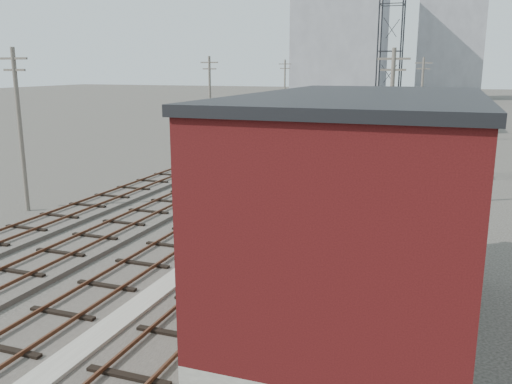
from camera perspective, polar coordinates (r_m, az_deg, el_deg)
The scene contains 23 objects.
ground at distance 64.80m, azimuth 11.06°, elevation 5.71°, with size 320.00×320.00×0.00m, color #282621.
track_right at distance 43.88m, azimuth 9.98°, elevation 2.51°, with size 3.20×90.00×0.39m.
track_mid_right at distance 44.72m, azimuth 4.93°, elevation 2.85°, with size 3.20×90.00×0.39m.
track_mid_left at distance 45.89m, azimuth 0.09°, elevation 3.16°, with size 3.20×90.00×0.39m.
track_left at distance 47.37m, azimuth -4.48°, elevation 3.43°, with size 3.20×90.00×0.39m.
platform_curb at distance 21.34m, azimuth -7.54°, elevation -8.59°, with size 0.90×28.00×0.26m, color gray.
brick_building at distance 16.30m, azimuth 11.10°, elevation -2.57°, with size 6.54×12.20×7.22m.
lattice_tower at distance 38.80m, azimuth 13.81°, elevation 11.98°, with size 1.60×1.60×15.00m.
utility_pole_left_a at distance 32.58m, azimuth -23.60°, elevation 6.38°, with size 1.80×0.24×9.00m.
utility_pole_left_b at distance 53.52m, azimuth -4.87°, elevation 9.58°, with size 1.80×0.24×9.00m.
utility_pole_left_c at distance 76.92m, azimuth 3.04°, elevation 10.63°, with size 1.80×0.24×9.00m.
utility_pole_right_a at distance 31.88m, azimuth 13.94°, elevation 6.96°, with size 1.80×0.24×9.00m.
utility_pole_right_b at distance 61.73m, azimuth 17.01°, elevation 9.51°, with size 1.80×0.24×9.00m.
apartment_left at distance 141.49m, azimuth 8.82°, elevation 15.70°, with size 22.00×14.00×30.00m, color gray.
apartment_right at distance 153.65m, azimuth 19.79°, elevation 14.13°, with size 16.00×12.00×26.00m, color gray.
shed_left at distance 68.88m, azimuth -2.25°, elevation 7.70°, with size 8.00×5.00×3.20m, color gray.
shed_right at distance 73.80m, azimuth 19.35°, elevation 7.65°, with size 6.00×6.00×4.00m, color gray.
signal_mast at distance 16.16m, azimuth -3.60°, elevation -7.30°, with size 0.40×0.41×3.99m.
switch_stand at distance 36.06m, azimuth -4.47°, elevation 1.25°, with size 0.36×0.36×1.33m.
site_trailer at distance 49.76m, azimuth -3.63°, elevation 5.39°, with size 7.08×4.71×2.75m.
car_red at distance 59.11m, azimuth -6.07°, elevation 5.86°, with size 1.60×3.99×1.36m, color maroon.
car_silver at distance 50.76m, azimuth -5.97°, elevation 4.70°, with size 1.45×4.15×1.37m, color #B1B4B9.
car_grey at distance 62.88m, azimuth -0.70°, elevation 6.38°, with size 1.97×4.84×1.41m, color slate.
Camera 1 is at (9.78, -3.56, 7.93)m, focal length 38.00 mm.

